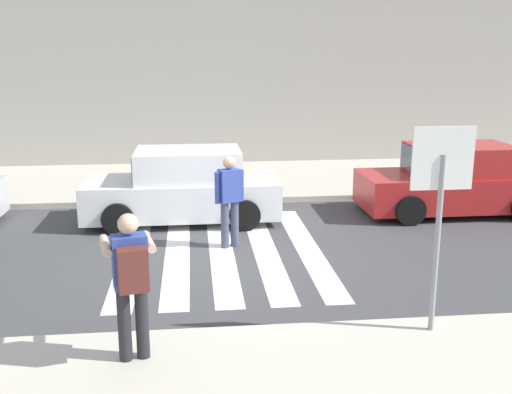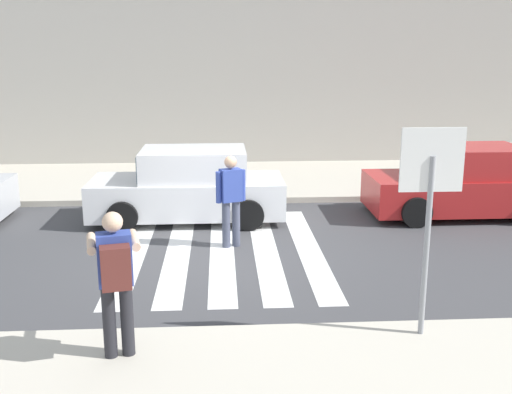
# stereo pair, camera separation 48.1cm
# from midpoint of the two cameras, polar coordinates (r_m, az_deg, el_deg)

# --- Properties ---
(ground_plane) EXTENTS (120.00, 120.00, 0.00)m
(ground_plane) POSITION_cam_midpoint_polar(r_m,az_deg,el_deg) (10.88, -4.55, -5.47)
(ground_plane) COLOR #424244
(sidewalk_far) EXTENTS (60.00, 4.80, 0.14)m
(sidewalk_far) POSITION_cam_midpoint_polar(r_m,az_deg,el_deg) (16.65, -5.18, 1.57)
(sidewalk_far) COLOR beige
(sidewalk_far) RESTS_ON ground
(building_facade_far) EXTENTS (56.00, 4.00, 5.80)m
(building_facade_far) POSITION_cam_midpoint_polar(r_m,az_deg,el_deg) (20.68, -5.60, 11.85)
(building_facade_far) COLOR #ADA89E
(building_facade_far) RESTS_ON ground
(crosswalk_stripe_0) EXTENTS (0.44, 5.20, 0.01)m
(crosswalk_stripe_0) POSITION_cam_midpoint_polar(r_m,az_deg,el_deg) (11.15, -12.86, -5.28)
(crosswalk_stripe_0) COLOR silver
(crosswalk_stripe_0) RESTS_ON ground
(crosswalk_stripe_1) EXTENTS (0.44, 5.20, 0.01)m
(crosswalk_stripe_1) POSITION_cam_midpoint_polar(r_m,az_deg,el_deg) (11.08, -8.73, -5.21)
(crosswalk_stripe_1) COLOR silver
(crosswalk_stripe_1) RESTS_ON ground
(crosswalk_stripe_2) EXTENTS (0.44, 5.20, 0.01)m
(crosswalk_stripe_2) POSITION_cam_midpoint_polar(r_m,az_deg,el_deg) (11.07, -4.58, -5.11)
(crosswalk_stripe_2) COLOR silver
(crosswalk_stripe_2) RESTS_ON ground
(crosswalk_stripe_3) EXTENTS (0.44, 5.20, 0.01)m
(crosswalk_stripe_3) POSITION_cam_midpoint_polar(r_m,az_deg,el_deg) (11.12, -0.44, -4.98)
(crosswalk_stripe_3) COLOR silver
(crosswalk_stripe_3) RESTS_ON ground
(crosswalk_stripe_4) EXTENTS (0.44, 5.20, 0.01)m
(crosswalk_stripe_4) POSITION_cam_midpoint_polar(r_m,az_deg,el_deg) (11.22, 3.65, -4.83)
(crosswalk_stripe_4) COLOR silver
(crosswalk_stripe_4) RESTS_ON ground
(stop_sign) EXTENTS (0.76, 0.08, 2.58)m
(stop_sign) POSITION_cam_midpoint_polar(r_m,az_deg,el_deg) (7.42, 15.44, 1.12)
(stop_sign) COLOR gray
(stop_sign) RESTS_ON sidewalk_near
(photographer_with_backpack) EXTENTS (0.69, 0.92, 1.72)m
(photographer_with_backpack) POSITION_cam_midpoint_polar(r_m,az_deg,el_deg) (6.86, -13.81, -7.24)
(photographer_with_backpack) COLOR #232328
(photographer_with_backpack) RESTS_ON sidewalk_near
(pedestrian_crossing) EXTENTS (0.55, 0.36, 1.72)m
(pedestrian_crossing) POSITION_cam_midpoint_polar(r_m,az_deg,el_deg) (11.01, -3.79, 0.06)
(pedestrian_crossing) COLOR #474C60
(pedestrian_crossing) RESTS_ON ground
(parked_car_white) EXTENTS (4.10, 1.92, 1.55)m
(parked_car_white) POSITION_cam_midpoint_polar(r_m,az_deg,el_deg) (12.90, -7.95, 0.87)
(parked_car_white) COLOR white
(parked_car_white) RESTS_ON ground
(parked_car_red) EXTENTS (4.10, 1.92, 1.55)m
(parked_car_red) POSITION_cam_midpoint_polar(r_m,az_deg,el_deg) (14.05, 17.45, 1.43)
(parked_car_red) COLOR red
(parked_car_red) RESTS_ON ground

